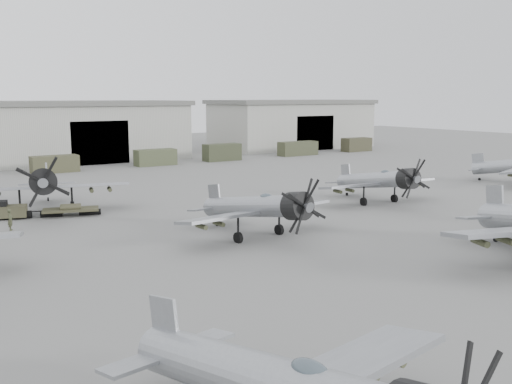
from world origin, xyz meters
TOP-DOWN VIEW (x-y plane):
  - ground at (0.00, 0.00)m, footprint 220.00×220.00m
  - hangar_center at (0.00, 61.96)m, footprint 29.00×14.80m
  - hangar_right at (38.00, 61.96)m, footprint 29.00×14.80m
  - support_truck_3 at (-7.53, 50.00)m, footprint 5.63×2.20m
  - support_truck_4 at (5.89, 50.00)m, footprint 5.56×2.20m
  - support_truck_5 at (16.38, 50.00)m, footprint 5.51×2.20m
  - support_truck_6 at (30.34, 50.00)m, footprint 6.62×2.20m
  - support_truck_7 at (43.02, 50.00)m, footprint 5.29×2.20m
  - aircraft_mid_1 at (-4.73, 8.14)m, footprint 11.77×10.59m
  - aircraft_mid_2 at (10.97, 12.75)m, footprint 11.48×10.33m
  - aircraft_far_0 at (-14.48, 24.80)m, footprint 13.28×11.95m
  - tug_trailer at (-15.69, 23.29)m, footprint 7.44×3.55m
  - ground_crew at (-18.12, 19.78)m, footprint 0.52×0.65m

SIDE VIEW (x-z plane):
  - ground at x=0.00m, z-range 0.00..0.00m
  - tug_trailer at x=-15.69m, z-range -0.19..1.30m
  - ground_crew at x=-18.12m, z-range 0.00..1.55m
  - support_truck_3 at x=-7.53m, z-range 0.00..2.09m
  - support_truck_4 at x=5.89m, z-range 0.00..2.19m
  - support_truck_6 at x=30.34m, z-range 0.00..2.21m
  - support_truck_7 at x=43.02m, z-range 0.00..2.29m
  - support_truck_5 at x=16.38m, z-range 0.00..2.47m
  - aircraft_mid_2 at x=10.97m, z-range -0.21..4.36m
  - aircraft_mid_1 at x=-4.73m, z-range -0.21..4.47m
  - aircraft_far_0 at x=-14.48m, z-range -0.24..5.05m
  - hangar_center at x=0.00m, z-range 0.02..8.72m
  - hangar_right at x=38.00m, z-range 0.02..8.72m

